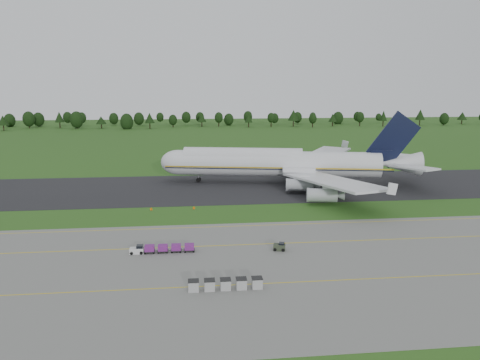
{
  "coord_description": "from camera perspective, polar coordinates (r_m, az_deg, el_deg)",
  "views": [
    {
      "loc": [
        -6.52,
        -106.95,
        30.63
      ],
      "look_at": [
        5.18,
        2.0,
        7.77
      ],
      "focal_mm": 35.0,
      "sensor_mm": 36.0,
      "label": 1
    }
  ],
  "objects": [
    {
      "name": "apron_markings",
      "position": [
        85.86,
        -1.39,
        -9.07
      ],
      "size": [
        300.0,
        30.2,
        0.01
      ],
      "color": "gold",
      "rests_on": "apron"
    },
    {
      "name": "ground",
      "position": [
        111.44,
        -2.55,
        -4.18
      ],
      "size": [
        600.0,
        600.0,
        0.0
      ],
      "primitive_type": "plane",
      "color": "#275218",
      "rests_on": "ground"
    },
    {
      "name": "apron",
      "position": [
        79.37,
        -0.96,
        -10.89
      ],
      "size": [
        300.0,
        52.0,
        0.06
      ],
      "primitive_type": "cube",
      "color": "slate",
      "rests_on": "ground"
    },
    {
      "name": "aircraft",
      "position": [
        144.19,
        5.17,
        2.08
      ],
      "size": [
        80.65,
        76.9,
        22.55
      ],
      "color": "silver",
      "rests_on": "ground"
    },
    {
      "name": "baggage_train",
      "position": [
        87.79,
        -9.56,
        -8.23
      ],
      "size": [
        11.79,
        1.51,
        1.45
      ],
      "color": "silver",
      "rests_on": "apron"
    },
    {
      "name": "taxiway",
      "position": [
        138.52,
        -3.28,
        -0.99
      ],
      "size": [
        300.0,
        40.0,
        0.08
      ],
      "primitive_type": "cube",
      "color": "black",
      "rests_on": "ground"
    },
    {
      "name": "edge_markers",
      "position": [
        116.16,
        -8.21,
        -3.49
      ],
      "size": [
        10.9,
        0.3,
        0.6
      ],
      "color": "#E15B07",
      "rests_on": "ground"
    },
    {
      "name": "uld_row",
      "position": [
        72.16,
        -1.78,
        -12.57
      ],
      "size": [
        11.25,
        1.65,
        1.63
      ],
      "color": "#A1A1A1",
      "rests_on": "apron"
    },
    {
      "name": "utility_cart",
      "position": [
        88.04,
        4.82,
        -8.17
      ],
      "size": [
        2.41,
        1.81,
        1.18
      ],
      "color": "#2F3827",
      "rests_on": "apron"
    },
    {
      "name": "tree_line",
      "position": [
        328.68,
        -8.83,
        7.39
      ],
      "size": [
        525.47,
        22.65,
        11.72
      ],
      "color": "black",
      "rests_on": "ground"
    }
  ]
}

